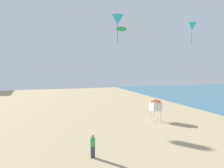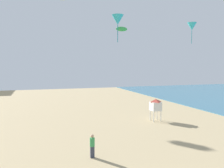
{
  "view_description": "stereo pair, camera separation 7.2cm",
  "coord_description": "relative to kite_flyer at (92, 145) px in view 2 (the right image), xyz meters",
  "views": [
    {
      "loc": [
        -4.02,
        -6.41,
        6.36
      ],
      "look_at": [
        4.39,
        19.65,
        4.26
      ],
      "focal_mm": 38.33,
      "sensor_mm": 36.0,
      "label": 1
    },
    {
      "loc": [
        -3.95,
        -6.43,
        6.36
      ],
      "look_at": [
        4.39,
        19.65,
        4.26
      ],
      "focal_mm": 38.33,
      "sensor_mm": 36.0,
      "label": 2
    }
  ],
  "objects": [
    {
      "name": "lifeguard_stand",
      "position": [
        9.46,
        8.62,
        0.92
      ],
      "size": [
        1.1,
        1.1,
        2.55
      ],
      "rotation": [
        0.0,
        0.0,
        -0.3
      ],
      "color": "white",
      "rests_on": "ground"
    },
    {
      "name": "kite_cyan_delta_2",
      "position": [
        8.02,
        17.88,
        12.15
      ],
      "size": [
        1.75,
        1.75,
        3.98
      ],
      "color": "#2DB7CC"
    },
    {
      "name": "kite_cyan_delta",
      "position": [
        11.48,
        5.01,
        9.38
      ],
      "size": [
        0.93,
        0.93,
        2.11
      ],
      "color": "#2DB7CC"
    },
    {
      "name": "kite_flyer",
      "position": [
        0.0,
        0.0,
        0.0
      ],
      "size": [
        0.34,
        0.34,
        1.64
      ],
      "rotation": [
        0.0,
        0.0,
        1.64
      ],
      "color": "#383D4C",
      "rests_on": "ground"
    },
    {
      "name": "kite_green_parafoil",
      "position": [
        12.36,
        28.09,
        12.49
      ],
      "size": [
        2.3,
        0.64,
        0.89
      ],
      "color": "green"
    }
  ]
}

